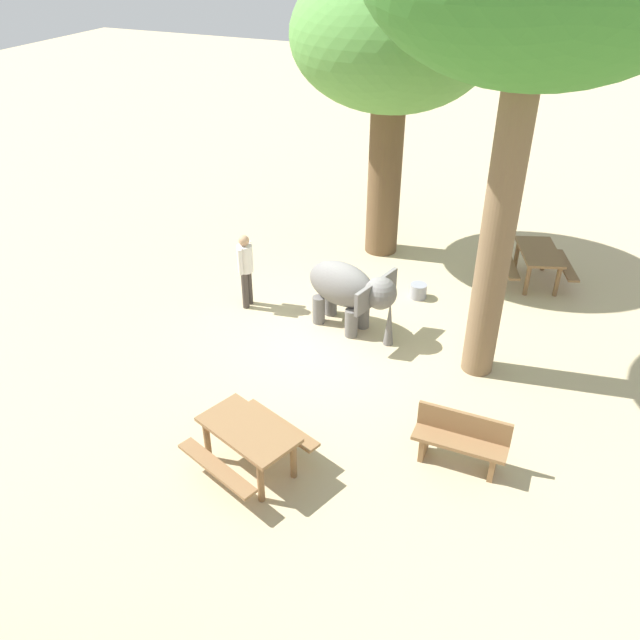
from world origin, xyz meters
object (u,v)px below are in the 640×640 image
(elephant, at_px, (350,290))
(shade_tree_secondary, at_px, (392,42))
(wooden_bench, at_px, (461,439))
(feed_bucket, at_px, (418,291))
(picnic_table_near, at_px, (538,259))
(picnic_table_far, at_px, (249,438))
(person_handler, at_px, (246,266))

(elephant, xyz_separation_m, shade_tree_secondary, (0.55, -3.62, 3.91))
(wooden_bench, height_order, feed_bucket, wooden_bench)
(elephant, bearing_deg, picnic_table_near, 61.85)
(picnic_table_far, height_order, feed_bucket, picnic_table_far)
(elephant, xyz_separation_m, feed_bucket, (-0.94, -1.72, -0.72))
(person_handler, distance_m, wooden_bench, 5.90)
(person_handler, distance_m, picnic_table_near, 6.45)
(elephant, distance_m, feed_bucket, 2.09)
(shade_tree_secondary, height_order, wooden_bench, shade_tree_secondary)
(wooden_bench, xyz_separation_m, picnic_table_far, (2.84, 1.34, 0.12))
(person_handler, distance_m, feed_bucket, 3.75)
(wooden_bench, xyz_separation_m, picnic_table_near, (-0.29, -6.28, 0.12))
(shade_tree_secondary, height_order, feed_bucket, shade_tree_secondary)
(wooden_bench, bearing_deg, elephant, -44.76)
(shade_tree_secondary, height_order, picnic_table_far, shade_tree_secondary)
(person_handler, bearing_deg, elephant, -1.48)
(feed_bucket, bearing_deg, wooden_bench, 112.90)
(shade_tree_secondary, bearing_deg, picnic_table_far, 94.27)
(elephant, height_order, person_handler, person_handler)
(shade_tree_secondary, relative_size, feed_bucket, 17.94)
(shade_tree_secondary, distance_m, feed_bucket, 5.22)
(person_handler, xyz_separation_m, shade_tree_secondary, (-1.73, -3.64, 3.84))
(picnic_table_near, bearing_deg, elephant, -62.21)
(wooden_bench, bearing_deg, picnic_table_near, -92.60)
(person_handler, relative_size, feed_bucket, 4.50)
(person_handler, bearing_deg, picnic_table_near, 30.26)
(picnic_table_far, bearing_deg, person_handler, -40.53)
(feed_bucket, bearing_deg, picnic_table_near, -142.38)
(person_handler, height_order, wooden_bench, person_handler)
(elephant, distance_m, shade_tree_secondary, 5.36)
(shade_tree_secondary, xyz_separation_m, feed_bucket, (-1.49, 1.90, -4.63))
(shade_tree_secondary, xyz_separation_m, picnic_table_far, (-0.58, 7.81, -4.20))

